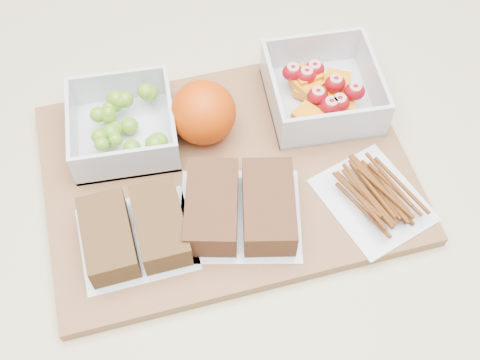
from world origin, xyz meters
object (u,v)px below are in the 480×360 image
(sandwich_bag_center, at_px, (240,207))
(grape_container, at_px, (125,125))
(fruit_container, at_px, (322,91))
(pretzel_bag, at_px, (375,195))
(cutting_board, at_px, (227,173))
(sandwich_bag_left, at_px, (135,232))
(orange, at_px, (203,113))

(sandwich_bag_center, bearing_deg, grape_container, 131.11)
(fruit_container, xyz_separation_m, pretzel_bag, (0.02, -0.15, -0.01))
(cutting_board, bearing_deg, sandwich_bag_center, -91.13)
(fruit_container, distance_m, sandwich_bag_left, 0.29)
(grape_container, xyz_separation_m, sandwich_bag_center, (0.12, -0.13, -0.00))
(cutting_board, distance_m, sandwich_bag_center, 0.07)
(cutting_board, xyz_separation_m, fruit_container, (0.13, 0.08, 0.03))
(orange, relative_size, sandwich_bag_left, 0.59)
(fruit_container, relative_size, pretzel_bag, 0.88)
(fruit_container, bearing_deg, sandwich_bag_center, -131.51)
(sandwich_bag_center, xyz_separation_m, pretzel_bag, (0.15, -0.01, -0.01))
(cutting_board, distance_m, sandwich_bag_left, 0.14)
(orange, xyz_separation_m, pretzel_bag, (0.17, -0.13, -0.03))
(cutting_board, relative_size, sandwich_bag_left, 3.23)
(cutting_board, bearing_deg, pretzel_bag, -29.29)
(sandwich_bag_left, bearing_deg, cutting_board, 33.42)
(orange, bearing_deg, grape_container, 173.21)
(grape_container, distance_m, pretzel_bag, 0.30)
(cutting_board, xyz_separation_m, pretzel_bag, (0.16, -0.07, 0.02))
(sandwich_bag_left, bearing_deg, sandwich_bag_center, 4.61)
(grape_container, distance_m, sandwich_bag_center, 0.18)
(sandwich_bag_left, distance_m, sandwich_bag_center, 0.12)
(cutting_board, xyz_separation_m, grape_container, (-0.11, 0.07, 0.03))
(grape_container, relative_size, sandwich_bag_center, 0.80)
(cutting_board, xyz_separation_m, sandwich_bag_left, (-0.11, -0.07, 0.03))
(grape_container, bearing_deg, orange, -6.79)
(grape_container, height_order, pretzel_bag, grape_container)
(grape_container, distance_m, fruit_container, 0.24)
(fruit_container, distance_m, sandwich_bag_center, 0.19)
(pretzel_bag, bearing_deg, sandwich_bag_left, -179.27)
(pretzel_bag, bearing_deg, sandwich_bag_center, 177.75)
(cutting_board, height_order, sandwich_bag_left, sandwich_bag_left)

